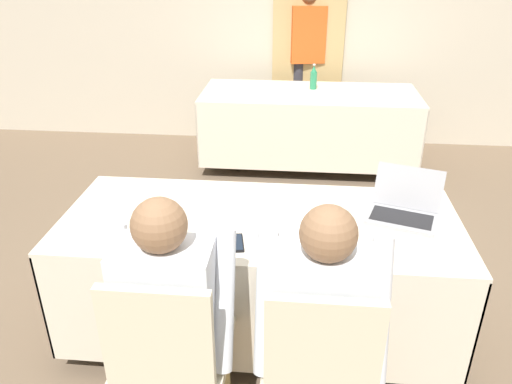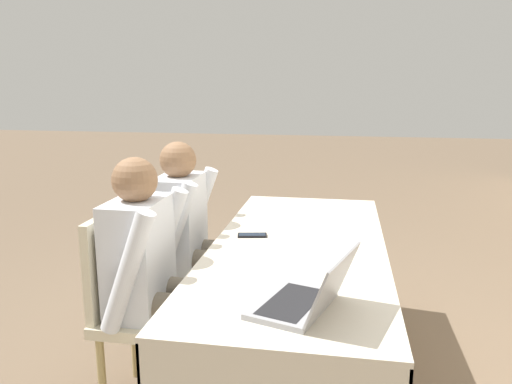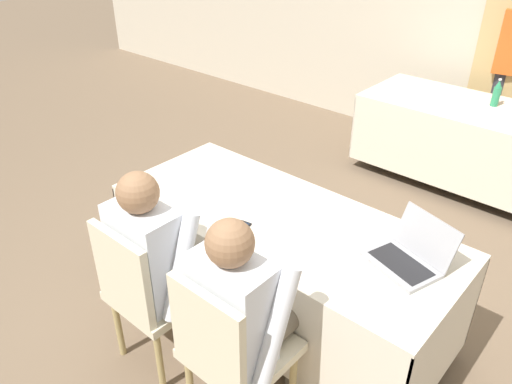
% 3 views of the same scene
% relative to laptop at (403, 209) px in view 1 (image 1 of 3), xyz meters
% --- Properties ---
extents(ground_plane, '(24.00, 24.00, 0.00)m').
position_rel_laptop_xyz_m(ground_plane, '(-0.71, -0.08, -0.77)').
color(ground_plane, brown).
extents(wall_back, '(12.00, 0.06, 2.70)m').
position_rel_laptop_xyz_m(wall_back, '(-0.71, 3.03, 0.58)').
color(wall_back, beige).
rests_on(wall_back, ground_plane).
extents(curtain_panel, '(0.72, 0.04, 2.65)m').
position_rel_laptop_xyz_m(curtain_panel, '(-0.49, 2.97, 0.56)').
color(curtain_panel, tan).
rests_on(curtain_panel, ground_plane).
extents(conference_table_near, '(1.97, 0.82, 0.72)m').
position_rel_laptop_xyz_m(conference_table_near, '(-0.71, -0.08, -0.21)').
color(conference_table_near, beige).
rests_on(conference_table_near, ground_plane).
extents(conference_table_far, '(1.97, 0.82, 0.72)m').
position_rel_laptop_xyz_m(conference_table_far, '(-0.45, 2.29, -0.21)').
color(conference_table_far, beige).
rests_on(conference_table_far, ground_plane).
extents(laptop, '(0.41, 0.38, 0.22)m').
position_rel_laptop_xyz_m(laptop, '(0.00, 0.00, 0.00)').
color(laptop, '#99999E').
rests_on(laptop, conference_table_near).
extents(cell_phone, '(0.09, 0.16, 0.01)m').
position_rel_laptop_xyz_m(cell_phone, '(-0.79, -0.32, -0.04)').
color(cell_phone, black).
rests_on(cell_phone, conference_table_near).
extents(paper_beside_laptop, '(0.24, 0.32, 0.00)m').
position_rel_laptop_xyz_m(paper_beside_laptop, '(-0.49, -0.14, -0.04)').
color(paper_beside_laptop, white).
rests_on(paper_beside_laptop, conference_table_near).
extents(water_bottle, '(0.06, 0.06, 0.23)m').
position_rel_laptop_xyz_m(water_bottle, '(-0.43, 2.41, 0.06)').
color(water_bottle, '#288456').
rests_on(water_bottle, conference_table_far).
extents(chair_near_left, '(0.44, 0.44, 0.91)m').
position_rel_laptop_xyz_m(chair_near_left, '(-1.00, -0.80, -0.26)').
color(chair_near_left, tan).
rests_on(chair_near_left, ground_plane).
extents(chair_near_right, '(0.44, 0.44, 0.91)m').
position_rel_laptop_xyz_m(chair_near_right, '(-0.41, -0.80, -0.26)').
color(chair_near_right, tan).
rests_on(chair_near_right, ground_plane).
extents(person_checkered_shirt, '(0.50, 0.52, 1.17)m').
position_rel_laptop_xyz_m(person_checkered_shirt, '(-1.00, -0.70, -0.10)').
color(person_checkered_shirt, '#665B4C').
rests_on(person_checkered_shirt, ground_plane).
extents(person_white_shirt, '(0.50, 0.52, 1.17)m').
position_rel_laptop_xyz_m(person_white_shirt, '(-0.41, -0.70, -0.10)').
color(person_white_shirt, '#665B4C').
rests_on(person_white_shirt, ground_plane).
extents(person_red_shirt, '(0.37, 0.26, 1.59)m').
position_rel_laptop_xyz_m(person_red_shirt, '(-0.49, 3.00, 0.15)').
color(person_red_shirt, '#33333D').
rests_on(person_red_shirt, ground_plane).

